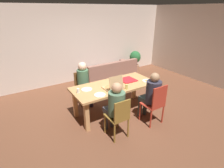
# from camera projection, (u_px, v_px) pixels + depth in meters

# --- Properties ---
(ground_plane) EXTENTS (20.00, 20.00, 0.00)m
(ground_plane) POSITION_uv_depth(u_px,v_px,m) (114.00, 111.00, 4.61)
(ground_plane) COLOR brown
(back_wall) EXTENTS (7.81, 0.12, 2.63)m
(back_wall) POSITION_uv_depth(u_px,v_px,m) (73.00, 45.00, 6.15)
(back_wall) COLOR beige
(back_wall) RESTS_ON ground
(side_wall_right) EXTENTS (0.12, 4.53, 2.63)m
(side_wall_right) POSITION_uv_depth(u_px,v_px,m) (189.00, 42.00, 6.63)
(side_wall_right) COLOR beige
(side_wall_right) RESTS_ON ground
(dining_table) EXTENTS (2.08, 0.91, 0.76)m
(dining_table) POSITION_uv_depth(u_px,v_px,m) (114.00, 89.00, 4.35)
(dining_table) COLOR tan
(dining_table) RESTS_ON ground
(chair_0) EXTENTS (0.39, 0.39, 0.89)m
(chair_0) POSITION_uv_depth(u_px,v_px,m) (82.00, 86.00, 4.89)
(chair_0) COLOR brown
(chair_0) RESTS_ON ground
(person_0) EXTENTS (0.31, 0.50, 1.21)m
(person_0) POSITION_uv_depth(u_px,v_px,m) (84.00, 80.00, 4.71)
(person_0) COLOR #2F2B45
(person_0) RESTS_ON ground
(chair_1) EXTENTS (0.43, 0.42, 0.98)m
(chair_1) POSITION_uv_depth(u_px,v_px,m) (156.00, 103.00, 3.93)
(chair_1) COLOR #B13324
(chair_1) RESTS_ON ground
(person_1) EXTENTS (0.34, 0.52, 1.23)m
(person_1) POSITION_uv_depth(u_px,v_px,m) (151.00, 93.00, 3.97)
(person_1) COLOR #2E3A38
(person_1) RESTS_ON ground
(chair_2) EXTENTS (0.39, 0.43, 0.90)m
(chair_2) POSITION_uv_depth(u_px,v_px,m) (119.00, 117.00, 3.49)
(chair_2) COLOR olive
(chair_2) RESTS_ON ground
(person_2) EXTENTS (0.34, 0.51, 1.20)m
(person_2) POSITION_uv_depth(u_px,v_px,m) (115.00, 105.00, 3.52)
(person_2) COLOR #3B3D44
(person_2) RESTS_ON ground
(pizza_box_0) EXTENTS (0.39, 0.39, 0.02)m
(pizza_box_0) POSITION_uv_depth(u_px,v_px,m) (128.00, 80.00, 4.58)
(pizza_box_0) COLOR red
(pizza_box_0) RESTS_ON dining_table
(pizza_box_1) EXTENTS (0.35, 0.43, 0.37)m
(pizza_box_1) POSITION_uv_depth(u_px,v_px,m) (112.00, 87.00, 4.05)
(pizza_box_1) COLOR tan
(pizza_box_1) RESTS_ON dining_table
(plate_0) EXTENTS (0.25, 0.25, 0.01)m
(plate_0) POSITION_uv_depth(u_px,v_px,m) (87.00, 89.00, 4.06)
(plate_0) COLOR white
(plate_0) RESTS_ON dining_table
(plate_1) EXTENTS (0.25, 0.25, 0.01)m
(plate_1) POSITION_uv_depth(u_px,v_px,m) (100.00, 95.00, 3.80)
(plate_1) COLOR white
(plate_1) RESTS_ON dining_table
(plate_2) EXTENTS (0.25, 0.25, 0.03)m
(plate_2) POSITION_uv_depth(u_px,v_px,m) (147.00, 81.00, 4.53)
(plate_2) COLOR white
(plate_2) RESTS_ON dining_table
(drinking_glass_0) EXTENTS (0.06, 0.06, 0.10)m
(drinking_glass_0) POSITION_uv_depth(u_px,v_px,m) (78.00, 91.00, 3.88)
(drinking_glass_0) COLOR silver
(drinking_glass_0) RESTS_ON dining_table
(drinking_glass_1) EXTENTS (0.06, 0.06, 0.12)m
(drinking_glass_1) POSITION_uv_depth(u_px,v_px,m) (127.00, 87.00, 4.06)
(drinking_glass_1) COLOR #DAC968
(drinking_glass_1) RESTS_ON dining_table
(couch) EXTENTS (1.98, 0.92, 0.78)m
(couch) POSITION_uv_depth(u_px,v_px,m) (109.00, 74.00, 6.50)
(couch) COLOR #946556
(couch) RESTS_ON ground
(potted_plant) EXTENTS (0.46, 0.46, 0.88)m
(potted_plant) POSITION_uv_depth(u_px,v_px,m) (135.00, 60.00, 7.35)
(potted_plant) COLOR #AA775B
(potted_plant) RESTS_ON ground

